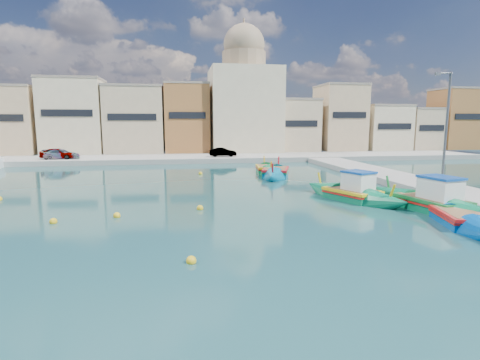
{
  "coord_description": "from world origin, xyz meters",
  "views": [
    {
      "loc": [
        0.51,
        -15.96,
        4.82
      ],
      "look_at": [
        4.0,
        6.0,
        1.4
      ],
      "focal_mm": 28.0,
      "sensor_mm": 36.0,
      "label": 1
    }
  ],
  "objects_px": {
    "luzzu_blue_cabin": "(352,194)",
    "luzzu_green": "(267,170)",
    "church_block": "(244,98)",
    "luzzu_cyan_mid": "(276,173)",
    "luzzu_blue_south": "(460,220)",
    "luzzu_turquoise_cabin": "(431,204)",
    "quay_street_lamp": "(445,130)"
  },
  "relations": [
    {
      "from": "quay_street_lamp",
      "to": "luzzu_turquoise_cabin",
      "type": "bearing_deg",
      "value": -132.25
    },
    {
      "from": "luzzu_blue_south",
      "to": "quay_street_lamp",
      "type": "bearing_deg",
      "value": 59.45
    },
    {
      "from": "quay_street_lamp",
      "to": "luzzu_cyan_mid",
      "type": "bearing_deg",
      "value": 128.09
    },
    {
      "from": "luzzu_blue_cabin",
      "to": "quay_street_lamp",
      "type": "bearing_deg",
      "value": 2.51
    },
    {
      "from": "church_block",
      "to": "quay_street_lamp",
      "type": "bearing_deg",
      "value": -77.65
    },
    {
      "from": "luzzu_cyan_mid",
      "to": "luzzu_blue_south",
      "type": "height_order",
      "value": "luzzu_cyan_mid"
    },
    {
      "from": "luzzu_cyan_mid",
      "to": "luzzu_green",
      "type": "distance_m",
      "value": 2.37
    },
    {
      "from": "quay_street_lamp",
      "to": "luzzu_cyan_mid",
      "type": "relative_size",
      "value": 0.88
    },
    {
      "from": "luzzu_turquoise_cabin",
      "to": "luzzu_blue_south",
      "type": "height_order",
      "value": "luzzu_turquoise_cabin"
    },
    {
      "from": "luzzu_turquoise_cabin",
      "to": "luzzu_green",
      "type": "distance_m",
      "value": 17.58
    },
    {
      "from": "church_block",
      "to": "luzzu_cyan_mid",
      "type": "xyz_separation_m",
      "value": [
        -1.0,
        -23.23,
        -8.13
      ]
    },
    {
      "from": "luzzu_green",
      "to": "luzzu_blue_south",
      "type": "distance_m",
      "value": 20.24
    },
    {
      "from": "church_block",
      "to": "luzzu_cyan_mid",
      "type": "height_order",
      "value": "church_block"
    },
    {
      "from": "church_block",
      "to": "luzzu_blue_cabin",
      "type": "height_order",
      "value": "church_block"
    },
    {
      "from": "church_block",
      "to": "luzzu_blue_cabin",
      "type": "bearing_deg",
      "value": -88.15
    },
    {
      "from": "church_block",
      "to": "luzzu_green",
      "type": "height_order",
      "value": "church_block"
    },
    {
      "from": "church_block",
      "to": "luzzu_green",
      "type": "bearing_deg",
      "value": -93.36
    },
    {
      "from": "quay_street_lamp",
      "to": "luzzu_blue_south",
      "type": "height_order",
      "value": "quay_street_lamp"
    },
    {
      "from": "quay_street_lamp",
      "to": "luzzu_green",
      "type": "relative_size",
      "value": 1.02
    },
    {
      "from": "luzzu_blue_south",
      "to": "luzzu_turquoise_cabin",
      "type": "bearing_deg",
      "value": 78.8
    },
    {
      "from": "luzzu_turquoise_cabin",
      "to": "luzzu_cyan_mid",
      "type": "bearing_deg",
      "value": 109.75
    },
    {
      "from": "luzzu_blue_cabin",
      "to": "luzzu_green",
      "type": "distance_m",
      "value": 13.6
    },
    {
      "from": "luzzu_turquoise_cabin",
      "to": "luzzu_blue_cabin",
      "type": "bearing_deg",
      "value": 132.54
    },
    {
      "from": "quay_street_lamp",
      "to": "luzzu_cyan_mid",
      "type": "xyz_separation_m",
      "value": [
        -8.44,
        10.77,
        -4.06
      ]
    },
    {
      "from": "luzzu_turquoise_cabin",
      "to": "luzzu_blue_cabin",
      "type": "relative_size",
      "value": 1.18
    },
    {
      "from": "church_block",
      "to": "luzzu_turquoise_cabin",
      "type": "bearing_deg",
      "value": -83.68
    },
    {
      "from": "luzzu_blue_south",
      "to": "luzzu_blue_cabin",
      "type": "bearing_deg",
      "value": 111.62
    },
    {
      "from": "quay_street_lamp",
      "to": "luzzu_cyan_mid",
      "type": "distance_m",
      "value": 14.27
    },
    {
      "from": "luzzu_turquoise_cabin",
      "to": "luzzu_blue_south",
      "type": "relative_size",
      "value": 1.23
    },
    {
      "from": "church_block",
      "to": "luzzu_cyan_mid",
      "type": "bearing_deg",
      "value": -92.46
    },
    {
      "from": "luzzu_turquoise_cabin",
      "to": "luzzu_green",
      "type": "relative_size",
      "value": 1.23
    },
    {
      "from": "luzzu_green",
      "to": "luzzu_cyan_mid",
      "type": "bearing_deg",
      "value": -84.41
    }
  ]
}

